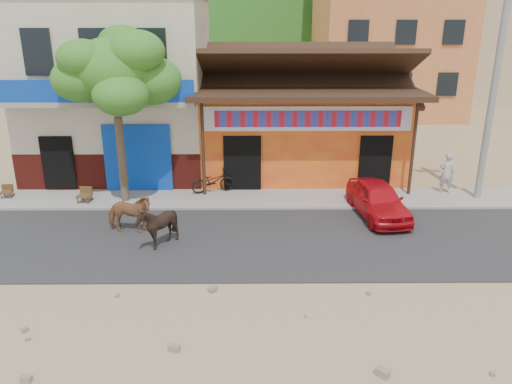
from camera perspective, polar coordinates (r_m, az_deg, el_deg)
ground at (r=12.77m, az=-0.26°, el=-10.45°), size 120.00×120.00×0.00m
road at (r=14.98m, az=-0.30°, el=-5.62°), size 60.00×5.00×0.04m
sidewalk at (r=18.20m, az=-0.33°, el=-0.84°), size 60.00×2.00×0.12m
dance_club at (r=21.66m, az=4.98°, el=7.18°), size 8.00×6.00×3.60m
cafe_building at (r=21.96m, az=-15.17°, el=11.27°), size 7.00×6.00×7.00m
apartment_front at (r=36.22m, az=14.74°, el=18.24°), size 9.00×9.00×12.00m
apartment_rear at (r=44.88m, az=24.24°, el=16.05°), size 8.00×8.00×10.00m
tree at (r=17.78m, az=-15.50°, el=8.21°), size 3.00×3.00×6.00m
utility_pole at (r=19.09m, az=25.58°, el=10.82°), size 0.24×0.24×8.00m
cow_tan at (r=15.78m, az=-14.29°, el=-2.43°), size 1.50×0.77×1.22m
cow_dark at (r=14.60m, az=-11.19°, el=-3.82°), size 1.34×1.23×1.31m
red_car at (r=17.05m, az=13.77°, el=-0.84°), size 1.79×3.56×1.16m
scooter at (r=18.70m, az=-4.94°, el=1.24°), size 1.73×1.04×0.86m
pedestrian at (r=19.84m, az=20.94°, el=2.07°), size 0.59×0.42×1.53m
cafe_chair_left at (r=18.64m, az=-19.11°, el=0.32°), size 0.51×0.51×0.97m
cafe_chair_right at (r=20.26m, az=-26.71°, el=0.59°), size 0.44×0.44×0.84m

